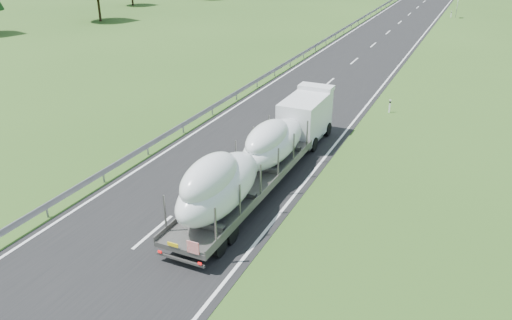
% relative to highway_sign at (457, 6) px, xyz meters
% --- Properties ---
extents(road_surface, '(10.00, 400.00, 0.02)m').
position_rel_highway_sign_xyz_m(road_surface, '(-7.20, 20.00, -1.80)').
color(road_surface, black).
rests_on(road_surface, ground).
extents(highway_sign, '(0.08, 0.90, 2.60)m').
position_rel_highway_sign_xyz_m(highway_sign, '(0.00, 0.00, 0.00)').
color(highway_sign, slate).
rests_on(highway_sign, ground).
extents(boat_truck, '(2.50, 17.31, 3.81)m').
position_rel_highway_sign_xyz_m(boat_truck, '(-4.60, -64.80, 0.16)').
color(boat_truck, silver).
rests_on(boat_truck, ground).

